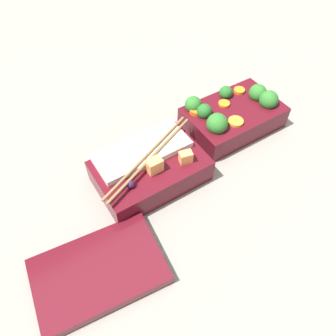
% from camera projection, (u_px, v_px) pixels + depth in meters
% --- Properties ---
extents(ground_plane, '(3.00, 3.00, 0.00)m').
position_uv_depth(ground_plane, '(201.00, 151.00, 0.64)').
color(ground_plane, gray).
extents(bento_tray_vegetable, '(0.19, 0.12, 0.08)m').
position_uv_depth(bento_tray_vegetable, '(232.00, 115.00, 0.66)').
color(bento_tray_vegetable, '#510F19').
rests_on(bento_tray_vegetable, ground_plane).
extents(bento_tray_rice, '(0.21, 0.12, 0.07)m').
position_uv_depth(bento_tray_rice, '(150.00, 168.00, 0.58)').
color(bento_tray_rice, '#510F19').
rests_on(bento_tray_rice, ground_plane).
extents(bento_lid, '(0.20, 0.14, 0.02)m').
position_uv_depth(bento_lid, '(99.00, 271.00, 0.48)').
color(bento_lid, '#510F19').
rests_on(bento_lid, ground_plane).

